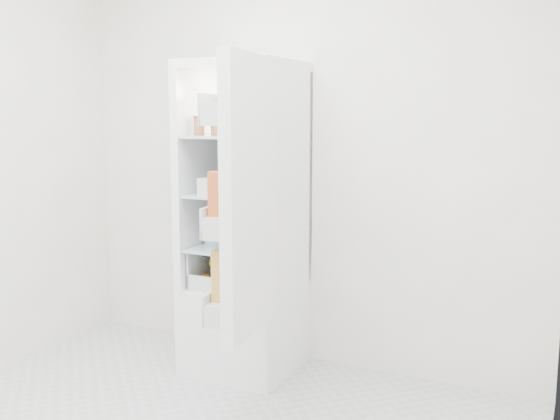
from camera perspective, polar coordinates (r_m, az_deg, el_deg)
The scene contains 21 objects.
room_walls at distance 2.48m, azimuth -13.41°, elevation 10.66°, with size 3.02×3.02×2.61m.
refrigerator at distance 3.71m, azimuth -2.91°, elevation -4.35°, with size 0.60×0.60×1.80m.
shelf_low at distance 3.65m, azimuth -3.40°, elevation -3.39°, with size 0.49×0.53×0.01m, color silver.
shelf_mid at distance 3.60m, azimuth -3.45°, elevation 1.45°, with size 0.49×0.53×0.01m, color silver.
shelf_top at distance 3.57m, azimuth -3.49°, elevation 6.72°, with size 0.49×0.53×0.01m, color silver.
crisper_left at distance 3.74m, azimuth -5.02°, elevation -5.17°, with size 0.23×0.46×0.22m, color silver, non-canonical shape.
crisper_right at distance 3.62m, azimuth -1.69°, elevation -5.59°, with size 0.23×0.46×0.22m, color silver, non-canonical shape.
condiment_jars at distance 3.47m, azimuth -4.43°, elevation 7.49°, with size 0.46×0.16×0.08m.
squeeze_bottle at distance 3.59m, azimuth 0.63°, elevation 8.14°, with size 0.05×0.05×0.16m, color white.
tub_white at distance 3.46m, azimuth -5.78°, elevation 2.11°, with size 0.16×0.16×0.10m, color silver.
tub_cream at distance 3.58m, azimuth -2.13°, elevation 2.06°, with size 0.11×0.11×0.06m, color silver.
tin_red at distance 3.34m, azimuth -3.41°, elevation 1.53°, with size 0.08×0.08×0.06m, color red.
foil_tray at distance 3.78m, azimuth -2.84°, elevation 2.23°, with size 0.16×0.12×0.04m, color silver.
tub_green at distance 3.65m, azimuth -0.79°, elevation 2.33°, with size 0.10×0.14×0.08m, color #387B42.
red_cabbage at distance 3.66m, azimuth -2.52°, elevation -1.77°, with size 0.18×0.18×0.18m, color #4F1B4E.
bell_pepper at distance 3.57m, azimuth -4.54°, elevation -2.62°, with size 0.11×0.11×0.11m, color red.
mushroom_bowl at distance 3.71m, azimuth -5.74°, elevation -2.53°, with size 0.16×0.16×0.07m, color #96C9E0.
salad_bag at distance 3.41m, azimuth -3.76°, elevation -3.25°, with size 0.10×0.10×0.10m, color beige.
citrus_pile at distance 3.69m, azimuth -5.66°, elevation -5.64°, with size 0.20×0.24×0.16m.
veg_pile at distance 3.62m, azimuth -1.64°, elevation -6.33°, with size 0.16×0.30×0.10m.
fridge_door at distance 2.93m, azimuth -3.22°, elevation 0.73°, with size 0.25×0.60×1.30m.
Camera 1 is at (1.58, -1.91, 1.48)m, focal length 40.00 mm.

